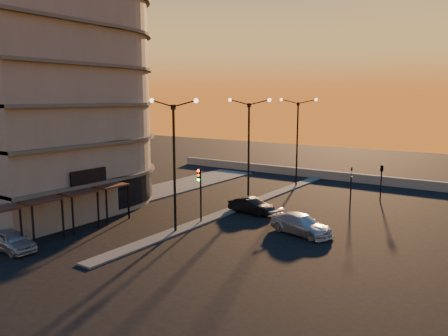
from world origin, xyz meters
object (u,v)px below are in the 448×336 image
streetlamp_mid (249,143)px  car_sedan (251,206)px  car_hatchback (11,240)px  car_wagon (301,224)px  traffic_light_main (200,186)px

streetlamp_mid → car_sedan: bearing=-53.7°
car_hatchback → car_wagon: car_wagon is taller
traffic_light_main → car_wagon: 8.12m
streetlamp_mid → car_sedan: size_ratio=2.42×
car_hatchback → streetlamp_mid: bearing=-17.1°
car_hatchback → car_wagon: bearing=-44.5°
car_hatchback → car_sedan: bearing=-24.9°
car_hatchback → car_wagon: 19.18m
car_hatchback → car_sedan: 18.11m
streetlamp_mid → traffic_light_main: size_ratio=2.24×
car_sedan → car_wagon: bearing=-112.7°
streetlamp_mid → traffic_light_main: (0.00, -7.13, -2.70)m
traffic_light_main → car_sedan: bearing=69.2°
car_wagon → streetlamp_mid: bearing=68.8°
car_hatchback → car_wagon: (13.59, 13.54, 0.03)m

